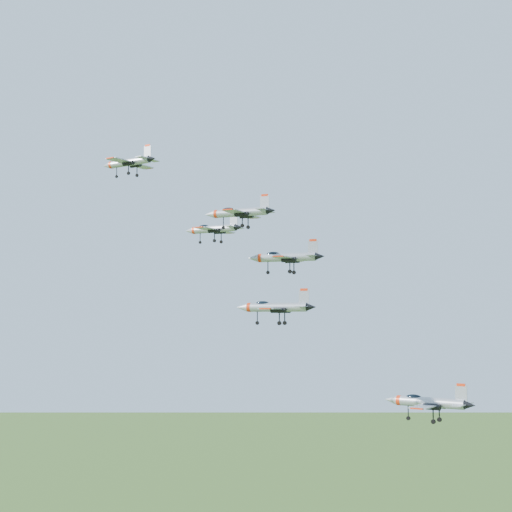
% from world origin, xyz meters
% --- Properties ---
extents(jet_lead, '(13.34, 11.28, 3.60)m').
position_xyz_m(jet_lead, '(-26.37, 8.31, 163.53)').
color(jet_lead, '#9B9FA7').
extents(jet_left_high, '(11.77, 9.91, 3.16)m').
position_xyz_m(jet_left_high, '(-5.61, 0.38, 148.79)').
color(jet_left_high, '#9B9FA7').
extents(jet_right_high, '(11.73, 9.74, 3.13)m').
position_xyz_m(jet_right_high, '(3.93, -13.19, 149.32)').
color(jet_right_high, '#9B9FA7').
extents(jet_left_low, '(13.69, 11.25, 3.67)m').
position_xyz_m(jet_left_low, '(6.62, 2.67, 143.77)').
color(jet_left_low, '#9B9FA7').
extents(jet_right_low, '(12.50, 10.34, 3.34)m').
position_xyz_m(jet_right_low, '(9.60, -13.46, 135.11)').
color(jet_right_low, '#9B9FA7').
extents(jet_trail, '(13.84, 11.77, 3.76)m').
position_xyz_m(jet_trail, '(30.27, -3.44, 121.09)').
color(jet_trail, '#9B9FA7').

